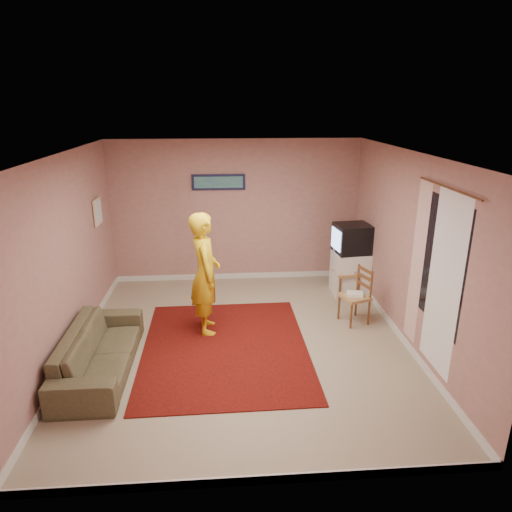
{
  "coord_description": "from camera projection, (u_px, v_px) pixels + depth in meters",
  "views": [
    {
      "loc": [
        -0.24,
        -5.64,
        3.2
      ],
      "look_at": [
        0.23,
        0.6,
        1.08
      ],
      "focal_mm": 32.0,
      "sensor_mm": 36.0,
      "label": 1
    }
  ],
  "objects": [
    {
      "name": "ground",
      "position": [
        243.0,
        343.0,
        6.37
      ],
      "size": [
        5.0,
        5.0,
        0.0
      ],
      "primitive_type": "plane",
      "color": "gray",
      "rests_on": "ground"
    },
    {
      "name": "wall_back",
      "position": [
        236.0,
        212.0,
        8.32
      ],
      "size": [
        4.5,
        0.02,
        2.6
      ],
      "primitive_type": "cube",
      "color": "#AC7A71",
      "rests_on": "ground"
    },
    {
      "name": "wall_front",
      "position": [
        256.0,
        356.0,
        3.59
      ],
      "size": [
        4.5,
        0.02,
        2.6
      ],
      "primitive_type": "cube",
      "color": "#AC7A71",
      "rests_on": "ground"
    },
    {
      "name": "wall_left",
      "position": [
        65.0,
        259.0,
        5.8
      ],
      "size": [
        0.02,
        5.0,
        2.6
      ],
      "primitive_type": "cube",
      "color": "#AC7A71",
      "rests_on": "ground"
    },
    {
      "name": "wall_right",
      "position": [
        409.0,
        251.0,
        6.11
      ],
      "size": [
        0.02,
        5.0,
        2.6
      ],
      "primitive_type": "cube",
      "color": "#AC7A71",
      "rests_on": "ground"
    },
    {
      "name": "ceiling",
      "position": [
        241.0,
        154.0,
        5.54
      ],
      "size": [
        4.5,
        5.0,
        0.02
      ],
      "primitive_type": "cube",
      "color": "silver",
      "rests_on": "wall_back"
    },
    {
      "name": "baseboard_back",
      "position": [
        237.0,
        276.0,
        8.71
      ],
      "size": [
        4.5,
        0.02,
        0.1
      ],
      "primitive_type": "cube",
      "color": "silver",
      "rests_on": "ground"
    },
    {
      "name": "baseboard_front",
      "position": [
        256.0,
        480.0,
        4.0
      ],
      "size": [
        4.5,
        0.02,
        0.1
      ],
      "primitive_type": "cube",
      "color": "silver",
      "rests_on": "ground"
    },
    {
      "name": "baseboard_left",
      "position": [
        79.0,
        346.0,
        6.2
      ],
      "size": [
        0.02,
        5.0,
        0.1
      ],
      "primitive_type": "cube",
      "color": "silver",
      "rests_on": "ground"
    },
    {
      "name": "baseboard_right",
      "position": [
        399.0,
        334.0,
        6.51
      ],
      "size": [
        0.02,
        5.0,
        0.1
      ],
      "primitive_type": "cube",
      "color": "silver",
      "rests_on": "ground"
    },
    {
      "name": "window",
      "position": [
        441.0,
        263.0,
        5.21
      ],
      "size": [
        0.01,
        1.1,
        1.5
      ],
      "primitive_type": "cube",
      "color": "black",
      "rests_on": "wall_right"
    },
    {
      "name": "curtain_sheer",
      "position": [
        444.0,
        284.0,
        5.14
      ],
      "size": [
        0.01,
        0.75,
        2.1
      ],
      "primitive_type": "cube",
      "color": "white",
      "rests_on": "wall_right"
    },
    {
      "name": "curtain_floral",
      "position": [
        417.0,
        264.0,
        5.8
      ],
      "size": [
        0.01,
        0.35,
        2.1
      ],
      "primitive_type": "cube",
      "color": "white",
      "rests_on": "wall_right"
    },
    {
      "name": "curtain_rod",
      "position": [
        448.0,
        188.0,
        4.93
      ],
      "size": [
        0.02,
        1.4,
        0.02
      ],
      "primitive_type": "cylinder",
      "rotation": [
        1.57,
        0.0,
        0.0
      ],
      "color": "brown",
      "rests_on": "wall_right"
    },
    {
      "name": "picture_back",
      "position": [
        219.0,
        182.0,
        8.09
      ],
      "size": [
        0.95,
        0.04,
        0.28
      ],
      "color": "#121333",
      "rests_on": "wall_back"
    },
    {
      "name": "picture_left",
      "position": [
        98.0,
        212.0,
        7.23
      ],
      "size": [
        0.04,
        0.38,
        0.42
      ],
      "color": "beige",
      "rests_on": "wall_left"
    },
    {
      "name": "area_rug",
      "position": [
        225.0,
        347.0,
        6.25
      ],
      "size": [
        2.26,
        2.81,
        0.01
      ],
      "primitive_type": "cube",
      "rotation": [
        0.0,
        0.0,
        0.01
      ],
      "color": "black",
      "rests_on": "ground"
    },
    {
      "name": "tv_cabinet",
      "position": [
        350.0,
        273.0,
        7.95
      ],
      "size": [
        0.59,
        0.54,
        0.75
      ],
      "primitive_type": "cube",
      "color": "white",
      "rests_on": "ground"
    },
    {
      "name": "crt_tv",
      "position": [
        352.0,
        238.0,
        7.75
      ],
      "size": [
        0.63,
        0.57,
        0.49
      ],
      "rotation": [
        0.0,
        0.0,
        0.11
      ],
      "color": "black",
      "rests_on": "tv_cabinet"
    },
    {
      "name": "chair_a",
      "position": [
        347.0,
        267.0,
        7.77
      ],
      "size": [
        0.42,
        0.4,
        0.47
      ],
      "rotation": [
        0.0,
        0.0,
        0.08
      ],
      "color": "tan",
      "rests_on": "ground"
    },
    {
      "name": "dvd_player",
      "position": [
        347.0,
        270.0,
        7.79
      ],
      "size": [
        0.36,
        0.3,
        0.05
      ],
      "primitive_type": "cube",
      "rotation": [
        0.0,
        0.0,
        -0.28
      ],
      "color": "#ACACB1",
      "rests_on": "chair_a"
    },
    {
      "name": "blue_throw",
      "position": [
        345.0,
        254.0,
        7.9
      ],
      "size": [
        0.42,
        0.05,
        0.44
      ],
      "primitive_type": "cube",
      "color": "#9BC5FE",
      "rests_on": "chair_a"
    },
    {
      "name": "chair_b",
      "position": [
        355.0,
        290.0,
        6.83
      ],
      "size": [
        0.47,
        0.48,
        0.47
      ],
      "rotation": [
        0.0,
        0.0,
        -1.25
      ],
      "color": "tan",
      "rests_on": "ground"
    },
    {
      "name": "game_console",
      "position": [
        355.0,
        294.0,
        6.85
      ],
      "size": [
        0.26,
        0.21,
        0.05
      ],
      "primitive_type": "cube",
      "rotation": [
        0.0,
        0.0,
        -0.17
      ],
      "color": "white",
      "rests_on": "chair_b"
    },
    {
      "name": "sofa",
      "position": [
        100.0,
        351.0,
        5.64
      ],
      "size": [
        0.76,
        1.94,
        0.57
      ],
      "primitive_type": "imported",
      "rotation": [
        0.0,
        0.0,
        1.57
      ],
      "color": "brown",
      "rests_on": "ground"
    },
    {
      "name": "person",
      "position": [
        205.0,
        274.0,
        6.47
      ],
      "size": [
        0.5,
        0.7,
        1.78
      ],
      "primitive_type": "imported",
      "rotation": [
        0.0,
        0.0,
        1.69
      ],
      "color": "yellow",
      "rests_on": "ground"
    }
  ]
}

